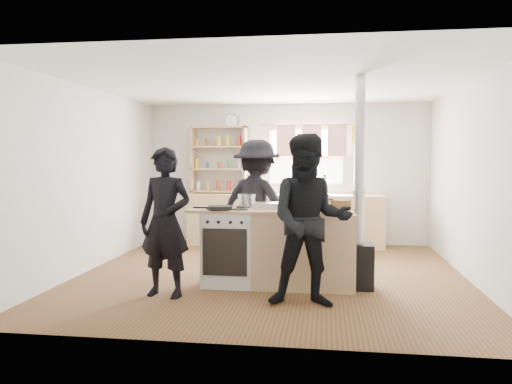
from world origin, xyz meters
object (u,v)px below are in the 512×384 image
Objects in this scene: stockpot_counter at (318,202)px; person_near_left at (165,222)px; cooking_island at (278,247)px; roast_tray at (270,205)px; stockpot_stove at (247,200)px; person_near_right at (310,221)px; skillet_greens at (220,208)px; person_far at (257,204)px; bread_board at (341,206)px; thermos at (324,185)px; flue_heater at (358,234)px.

stockpot_counter is 1.78m from person_near_left.
cooking_island is 1.40m from person_near_left.
stockpot_stove reaches higher than roast_tray.
person_near_right is (1.60, -0.16, 0.07)m from person_near_left.
skillet_greens is 1.14m from person_far.
stockpot_stove is (-0.31, 0.19, 0.04)m from roast_tray.
person_far is (-0.38, 0.90, 0.43)m from cooking_island.
bread_board is 1.46m from person_far.
person_near_left is 0.93× the size of person_near_right.
thermos is at bearing 69.69° from stockpot_stove.
person_near_left is at bearing -149.89° from roast_tray.
skillet_greens is 0.16× the size of person_near_right.
skillet_greens is at bearing -122.48° from stockpot_stove.
person_near_right is at bearing -124.39° from flue_heater.
person_near_left is at bearing -152.57° from cooking_island.
person_near_left is at bearing 82.29° from person_far.
thermos is 0.20× the size of person_near_left.
bread_board is 0.82m from person_near_right.
person_near_left is at bearing -117.12° from thermos.
flue_heater reaches higher than person_far.
thermos is 0.17× the size of cooking_island.
person_near_right is at bearing 135.49° from person_far.
skillet_greens is at bearing -112.11° from thermos.
person_near_right is (0.40, -0.78, 0.43)m from cooking_island.
stockpot_stove is at bearing 172.40° from flue_heater.
cooking_island is at bearing 16.82° from skillet_greens.
flue_heater reaches higher than cooking_island.
skillet_greens is (-1.21, -2.97, -0.11)m from thermos.
person_far is at bearing 75.44° from skillet_greens.
flue_heater reaches higher than stockpot_stove.
person_far is (-0.85, 0.92, -0.13)m from stockpot_counter.
bread_board reaches higher than skillet_greens.
thermos reaches higher than roast_tray.
person_far is at bearing 112.03° from person_near_right.
person_far is at bearing 139.99° from bread_board.
skillet_greens is 0.69m from person_near_left.
stockpot_counter is at bearing 30.21° from person_near_left.
stockpot_counter is 0.77m from person_near_right.
stockpot_counter is at bearing 176.55° from bread_board.
thermos is 2.80m from stockpot_counter.
stockpot_stove is (0.26, 0.40, 0.05)m from skillet_greens.
stockpot_stove is 1.17m from bread_board.
bread_board is (0.20, -2.81, -0.09)m from thermos.
person_far is (-0.92, -1.87, -0.17)m from thermos.
skillet_greens is at bearing 48.84° from person_near_left.
stockpot_stove is 1.42m from flue_heater.
person_near_right is (-0.07, -0.76, -0.13)m from stockpot_counter.
stockpot_stove is 0.13× the size of person_far.
thermos reaches higher than skillet_greens.
thermos is 2.09m from person_far.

